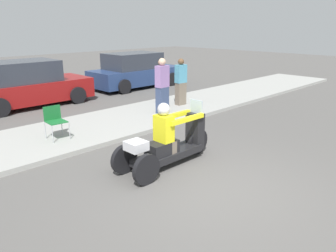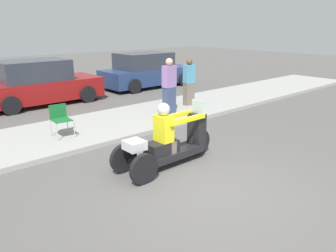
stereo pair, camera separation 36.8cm
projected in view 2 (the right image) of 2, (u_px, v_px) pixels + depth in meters
ground_plane at (209, 190)px, 5.99m from camera, size 60.00×60.00×0.00m
sidewalk_strip at (88, 129)px, 9.27m from camera, size 28.00×2.80×0.12m
motorcycle_trike at (168, 144)px, 6.89m from camera, size 2.46×0.78×1.39m
spectator_mid_group at (189, 83)px, 11.62m from camera, size 0.41×0.26×1.65m
spectator_with_child at (169, 82)px, 11.96m from camera, size 0.42×0.30×1.58m
spectator_near_curb at (169, 87)px, 10.49m from camera, size 0.44×0.28×1.78m
folding_chair_set_back at (60, 117)px, 8.38m from camera, size 0.48×0.48×0.82m
parked_car_lot_left at (39, 84)px, 12.29m from camera, size 4.34×2.10×1.66m
parked_car_lot_far at (147, 71)px, 15.75m from camera, size 4.55×2.07×1.64m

